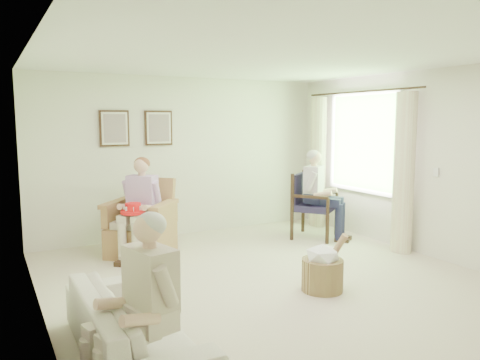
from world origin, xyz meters
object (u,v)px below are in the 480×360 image
Objects in this scene: person_sofa at (148,293)px; red_hat at (133,210)px; wood_armchair at (311,202)px; hatbox at (323,267)px; sofa at (133,326)px; person_dark at (318,188)px; person_wicker at (142,200)px; wicker_armchair at (140,231)px.

red_hat is at bearing 152.24° from person_sofa.
hatbox is (-1.40, -2.05, -0.30)m from wood_armchair.
red_hat is (0.75, 3.00, 0.02)m from person_sofa.
wood_armchair reaches higher than sofa.
wood_armchair is 0.31m from person_dark.
sofa is 1.39× the size of person_wicker.
red_hat is at bearing -16.15° from sofa.
person_dark is at bearing -57.41° from sofa.
hatbox is at bearing -161.31° from wood_armchair.
person_wicker is at bearing 139.00° from wood_armchair.
person_sofa is at bearing -64.50° from person_wicker.
wicker_armchair is 0.50m from red_hat.
wood_armchair is 2.79m from person_wicker.
wood_armchair is 2.51m from hatbox.
wicker_armchair is at bearing 119.80° from hatbox.
wicker_armchair is at bearing -17.84° from sofa.
person_wicker is 0.98× the size of person_dark.
wood_armchair is at bearing 55.68° from hatbox.
red_hat is at bearing 141.91° from wood_armchair.
wood_armchair is 0.54× the size of sofa.
person_dark is (2.77, -0.37, 0.03)m from person_wicker.
hatbox reaches higher than sofa.
person_dark is at bearing -4.42° from red_hat.
person_wicker is 4.12× the size of red_hat.
person_dark is 4.23× the size of red_hat.
sofa is 2.93m from person_wicker.
person_sofa is at bearing -178.48° from wood_armchair.
wicker_armchair is 2.80m from wood_armchair.
red_hat is 0.48× the size of hatbox.
sofa is at bearing 177.45° from wood_armchair.
wood_armchair is at bearing 114.80° from person_sofa.
red_hat is at bearing -99.65° from person_wicker.
wicker_armchair is 0.56× the size of sofa.
sofa is at bearing -168.20° from hatbox.
red_hat is 2.65m from hatbox.
hatbox is (1.37, -2.39, -0.07)m from wicker_armchair.
person_wicker is 0.24m from red_hat.
person_wicker reaches higher than person_sofa.
person_dark is at bearing 113.14° from person_sofa.
hatbox is (-1.40, -1.88, -0.56)m from person_dark.
person_sofa is (-0.92, -3.13, -0.11)m from person_wicker.
person_wicker is 1.11× the size of person_sofa.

